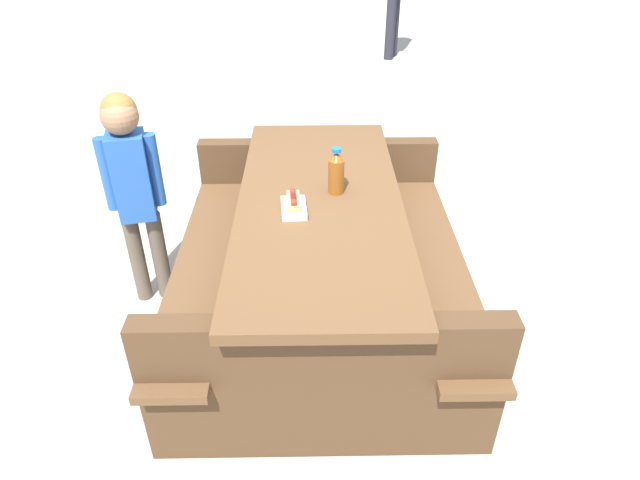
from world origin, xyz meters
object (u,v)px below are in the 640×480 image
(hotdog_tray, at_px, (294,205))
(child_in_coat, at_px, (132,177))
(soda_bottle, at_px, (336,172))
(picnic_table, at_px, (320,254))

(hotdog_tray, height_order, child_in_coat, child_in_coat)
(soda_bottle, xyz_separation_m, child_in_coat, (-0.47, -0.91, -0.10))
(picnic_table, xyz_separation_m, child_in_coat, (-0.51, -0.81, 0.31))
(picnic_table, relative_size, soda_bottle, 9.53)
(picnic_table, relative_size, hotdog_tray, 10.67)
(soda_bottle, distance_m, child_in_coat, 1.03)
(child_in_coat, bearing_deg, hotdog_tray, 49.26)
(hotdog_tray, relative_size, child_in_coat, 0.17)
(picnic_table, xyz_separation_m, soda_bottle, (-0.04, 0.09, 0.41))
(soda_bottle, relative_size, child_in_coat, 0.19)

